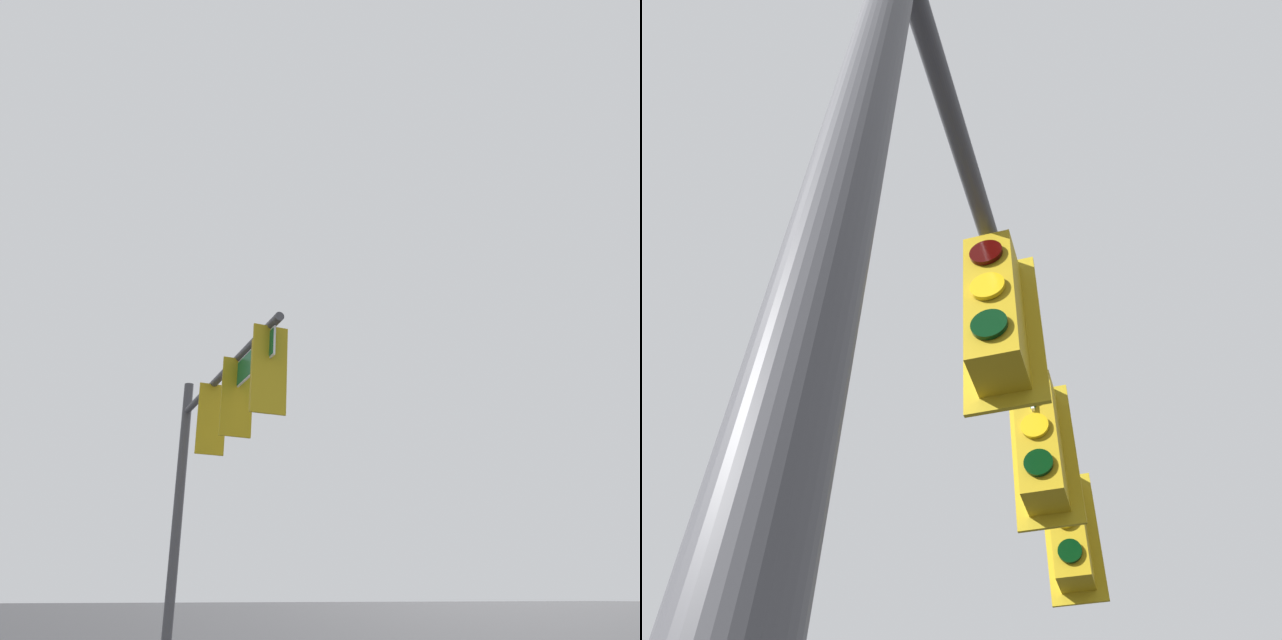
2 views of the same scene
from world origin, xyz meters
The scene contains 1 object.
signal_pole_near centered at (-5.91, -7.31, 4.38)m, with size 5.53×0.58×6.04m.
Camera 2 is at (-9.10, -7.91, 1.91)m, focal length 35.00 mm.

